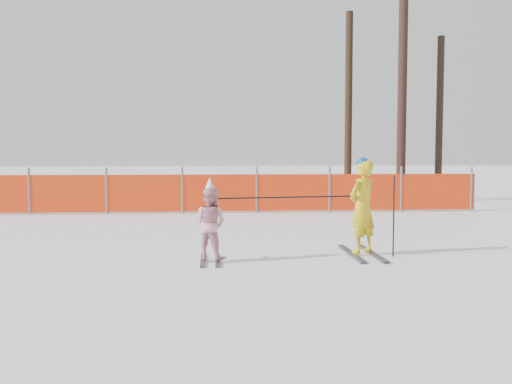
# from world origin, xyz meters

# --- Properties ---
(ground) EXTENTS (120.00, 120.00, 0.00)m
(ground) POSITION_xyz_m (0.00, 0.00, 0.00)
(ground) COLOR white
(ground) RESTS_ON ground
(adult) EXTENTS (0.65, 1.57, 1.57)m
(adult) POSITION_xyz_m (1.68, 0.21, 0.77)
(adult) COLOR black
(adult) RESTS_ON ground
(child) EXTENTS (0.66, 1.04, 1.27)m
(child) POSITION_xyz_m (-0.75, -0.15, 0.58)
(child) COLOR black
(child) RESTS_ON ground
(ski_poles) EXTENTS (2.77, 0.34, 1.28)m
(ski_poles) POSITION_xyz_m (1.08, 0.02, 0.84)
(ski_poles) COLOR black
(ski_poles) RESTS_ON ground
(safety_fence) EXTENTS (16.13, 0.06, 1.25)m
(safety_fence) POSITION_xyz_m (-1.46, 6.64, 0.56)
(safety_fence) COLOR #595960
(safety_fence) RESTS_ON ground
(tree_trunks) EXTENTS (3.32, 0.77, 7.30)m
(tree_trunks) POSITION_xyz_m (5.33, 9.82, 3.29)
(tree_trunks) COLOR black
(tree_trunks) RESTS_ON ground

